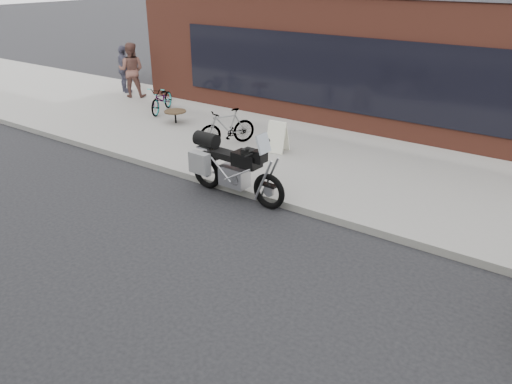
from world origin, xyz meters
TOP-DOWN VIEW (x-y plane):
  - ground at (0.00, 0.00)m, footprint 120.00×120.00m
  - near_sidewalk at (0.00, 7.00)m, footprint 44.00×6.00m
  - storefront at (-2.00, 13.98)m, footprint 14.00×10.07m
  - motorcycle at (-1.50, 3.88)m, footprint 2.38×0.77m
  - bicycle_front at (-6.95, 7.41)m, footprint 1.13×1.67m
  - bicycle_rear at (-3.30, 6.09)m, footprint 1.11×1.58m
  - sandwich_sign at (-1.98, 6.43)m, footprint 0.52×0.48m
  - cafe_table at (-5.76, 6.76)m, footprint 0.64×0.64m
  - cafe_patron_left at (-9.26, 8.30)m, footprint 1.14×1.08m
  - cafe_patron_right at (-10.00, 8.60)m, footprint 1.06×0.78m

SIDE VIEW (x-z plane):
  - ground at x=0.00m, z-range 0.00..0.00m
  - near_sidewalk at x=0.00m, z-range 0.00..0.15m
  - cafe_table at x=-5.76m, z-range 0.30..0.67m
  - sandwich_sign at x=-1.98m, z-range 0.15..0.92m
  - bicycle_front at x=-6.95m, z-range 0.15..0.98m
  - bicycle_rear at x=-3.30m, z-range 0.15..1.08m
  - motorcycle at x=-1.50m, z-range -0.10..1.40m
  - cafe_patron_right at x=-10.00m, z-range 0.15..1.82m
  - cafe_patron_left at x=-9.26m, z-range 0.15..2.01m
  - storefront at x=-2.00m, z-range 0.00..4.50m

